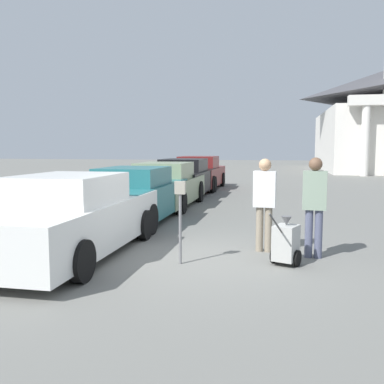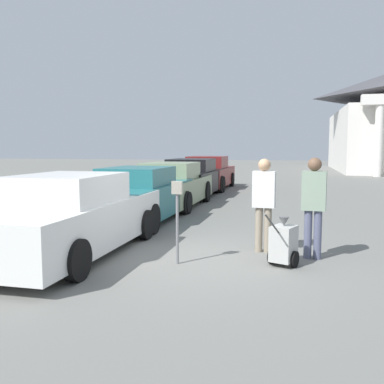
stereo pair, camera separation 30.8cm
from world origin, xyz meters
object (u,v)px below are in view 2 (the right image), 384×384
at_px(parked_car_sage, 172,186).
at_px(equipment_cart, 283,243).
at_px(parked_car_teal, 140,196).
at_px(person_worker, 264,199).
at_px(parked_car_white, 73,217).
at_px(parked_car_black, 192,179).
at_px(person_supervisor, 314,201).
at_px(parking_meter, 177,207).
at_px(parked_car_maroon, 208,174).

height_order(parked_car_sage, equipment_cart, parked_car_sage).
bearing_deg(parked_car_teal, person_worker, -36.72).
distance_m(parked_car_teal, person_worker, 4.36).
xyz_separation_m(parked_car_white, parked_car_sage, (-0.00, 6.70, -0.01)).
relative_size(parked_car_black, person_supervisor, 2.75).
bearing_deg(parked_car_sage, parking_meter, -72.89).
bearing_deg(parked_car_maroon, person_supervisor, -70.27).
relative_size(parked_car_maroon, equipment_cart, 4.74).
bearing_deg(parked_car_teal, parked_car_black, 90.36).
bearing_deg(parked_car_teal, person_supervisor, -33.41).
height_order(parked_car_maroon, person_worker, person_worker).
relative_size(parked_car_white, parked_car_maroon, 1.04).
distance_m(parked_car_white, person_worker, 3.61).
xyz_separation_m(parked_car_teal, parking_meter, (2.08, -3.80, 0.29)).
xyz_separation_m(parking_meter, person_supervisor, (2.29, 0.88, 0.06)).
height_order(parked_car_sage, parked_car_black, parked_car_black).
distance_m(person_supervisor, equipment_cart, 1.02).
bearing_deg(parking_meter, person_worker, 40.33).
distance_m(parked_car_sage, parked_car_black, 3.08).
height_order(parked_car_black, parking_meter, parked_car_black).
bearing_deg(person_supervisor, equipment_cart, 56.27).
bearing_deg(parked_car_black, person_supervisor, -64.03).
height_order(parked_car_teal, parked_car_maroon, parked_car_maroon).
bearing_deg(parked_car_sage, person_worker, -58.47).
height_order(parked_car_white, parked_car_teal, parked_car_white).
height_order(parked_car_maroon, person_supervisor, person_supervisor).
height_order(parked_car_black, parked_car_maroon, parked_car_maroon).
relative_size(parked_car_sage, parked_car_black, 0.93).
distance_m(parked_car_black, person_supervisor, 10.10).
bearing_deg(parked_car_sage, equipment_cart, -59.36).
bearing_deg(parked_car_black, parked_car_teal, -89.64).
height_order(parked_car_teal, parked_car_black, parked_car_black).
xyz_separation_m(parked_car_white, person_worker, (3.47, 0.98, 0.33)).
height_order(parked_car_teal, equipment_cart, parked_car_teal).
bearing_deg(parked_car_maroon, parked_car_white, -89.64).
distance_m(parked_car_black, equipment_cart, 10.44).
bearing_deg(person_supervisor, parked_car_maroon, -63.73).
bearing_deg(person_worker, parking_meter, 44.45).
distance_m(parked_car_teal, person_supervisor, 5.26).
xyz_separation_m(parked_car_teal, parked_car_sage, (-0.00, 3.11, -0.01)).
height_order(parked_car_teal, person_worker, person_worker).
relative_size(parked_car_teal, person_worker, 2.72).
bearing_deg(parked_car_white, parked_car_maroon, 90.36).
distance_m(parked_car_black, parking_meter, 10.20).
bearing_deg(parking_meter, person_supervisor, 20.99).
bearing_deg(person_supervisor, parked_car_white, 15.72).
bearing_deg(parked_car_sage, parked_car_white, -89.64).
xyz_separation_m(parked_car_sage, parked_car_black, (0.00, 3.08, 0.04)).
relative_size(parked_car_sage, equipment_cart, 4.71).
bearing_deg(parked_car_black, parked_car_white, -89.64).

